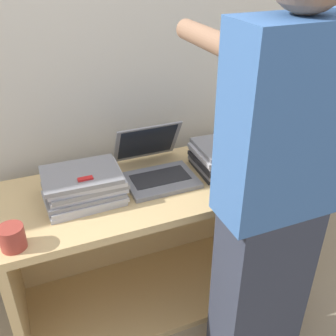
{
  "coord_description": "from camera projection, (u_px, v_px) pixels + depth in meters",
  "views": [
    {
      "loc": [
        -0.54,
        -1.12,
        1.64
      ],
      "look_at": [
        0.0,
        0.2,
        0.81
      ],
      "focal_mm": 42.0,
      "sensor_mm": 36.0,
      "label": 1
    }
  ],
  "objects": [
    {
      "name": "laptop_stack_right",
      "position": [
        229.0,
        156.0,
        1.86
      ],
      "size": [
        0.34,
        0.26,
        0.13
      ],
      "color": "#232326",
      "rests_on": "cart"
    },
    {
      "name": "person",
      "position": [
        273.0,
        200.0,
        1.37
      ],
      "size": [
        0.4,
        0.53,
        1.68
      ],
      "color": "#2D3342",
      "rests_on": "ground_plane"
    },
    {
      "name": "mug",
      "position": [
        12.0,
        237.0,
        1.38
      ],
      "size": [
        0.09,
        0.09,
        0.09
      ],
      "color": "#9E382D",
      "rests_on": "cart"
    },
    {
      "name": "cart",
      "position": [
        157.0,
        232.0,
        2.01
      ],
      "size": [
        1.44,
        0.56,
        0.69
      ],
      "color": "tan",
      "rests_on": "ground_plane"
    },
    {
      "name": "laptop_stack_left",
      "position": [
        84.0,
        186.0,
        1.64
      ],
      "size": [
        0.34,
        0.26,
        0.13
      ],
      "color": "#B7B7BC",
      "rests_on": "cart"
    },
    {
      "name": "wall_back",
      "position": [
        130.0,
        48.0,
        1.83
      ],
      "size": [
        8.0,
        0.05,
        2.4
      ],
      "color": "beige",
      "rests_on": "ground_plane"
    },
    {
      "name": "ground_plane",
      "position": [
        184.0,
        331.0,
        1.9
      ],
      "size": [
        12.0,
        12.0,
        0.0
      ],
      "primitive_type": "plane",
      "color": "gray"
    },
    {
      "name": "laptop_open",
      "position": [
        156.0,
        167.0,
        1.8
      ],
      "size": [
        0.31,
        0.36,
        0.23
      ],
      "color": "gray",
      "rests_on": "cart"
    },
    {
      "name": "inventory_tag",
      "position": [
        85.0,
        179.0,
        1.55
      ],
      "size": [
        0.06,
        0.02,
        0.01
      ],
      "color": "red",
      "rests_on": "laptop_stack_left"
    }
  ]
}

